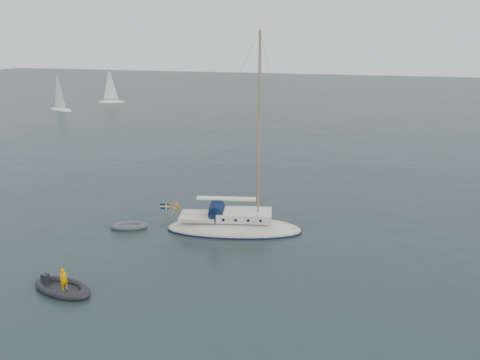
% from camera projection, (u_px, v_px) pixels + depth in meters
% --- Properties ---
extents(ground, '(300.00, 300.00, 0.00)m').
position_uv_depth(ground, '(242.00, 235.00, 30.98)').
color(ground, black).
rests_on(ground, ground).
extents(sailboat, '(9.52, 2.85, 13.55)m').
position_uv_depth(sailboat, '(234.00, 217.00, 31.23)').
color(sailboat, beige).
rests_on(sailboat, ground).
extents(dinghy, '(2.54, 1.15, 0.36)m').
position_uv_depth(dinghy, '(129.00, 226.00, 31.99)').
color(dinghy, '#55545B').
rests_on(dinghy, ground).
extents(rib, '(3.55, 1.61, 1.34)m').
position_uv_depth(rib, '(62.00, 288.00, 23.95)').
color(rib, black).
rests_on(rib, ground).
extents(distant_yacht_c, '(5.57, 2.97, 7.38)m').
position_uv_depth(distant_yacht_c, '(110.00, 87.00, 94.59)').
color(distant_yacht_c, white).
rests_on(distant_yacht_c, ground).
extents(distant_yacht_a, '(5.66, 3.02, 7.50)m').
position_uv_depth(distant_yacht_a, '(59.00, 93.00, 83.90)').
color(distant_yacht_a, white).
rests_on(distant_yacht_a, ground).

